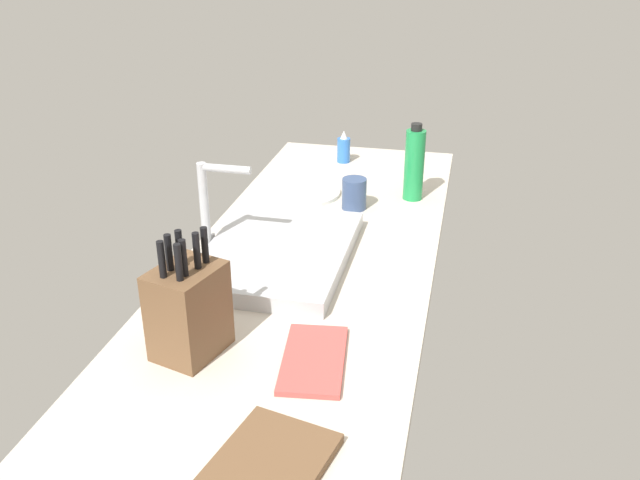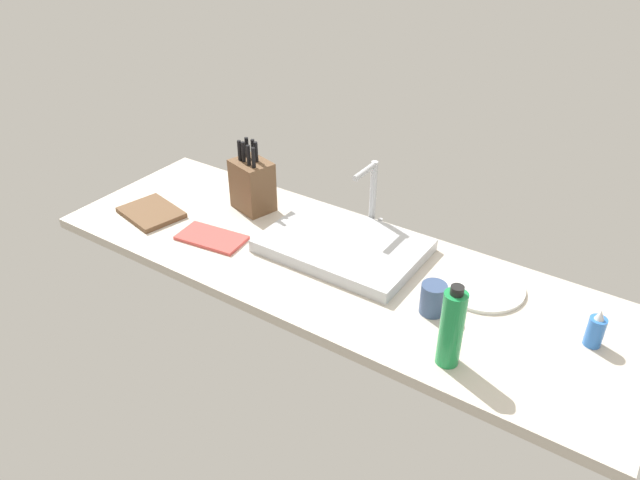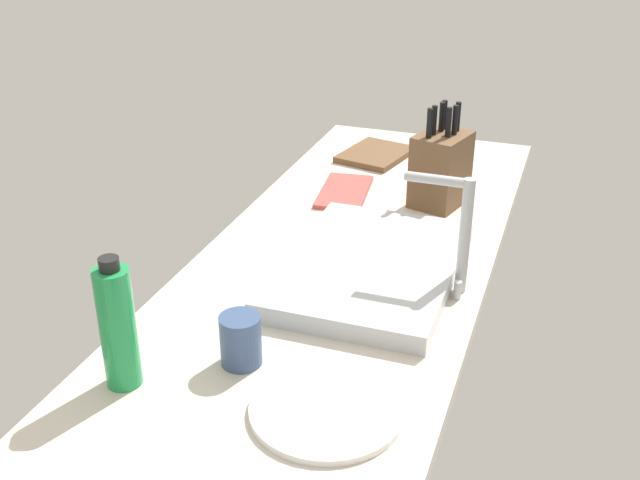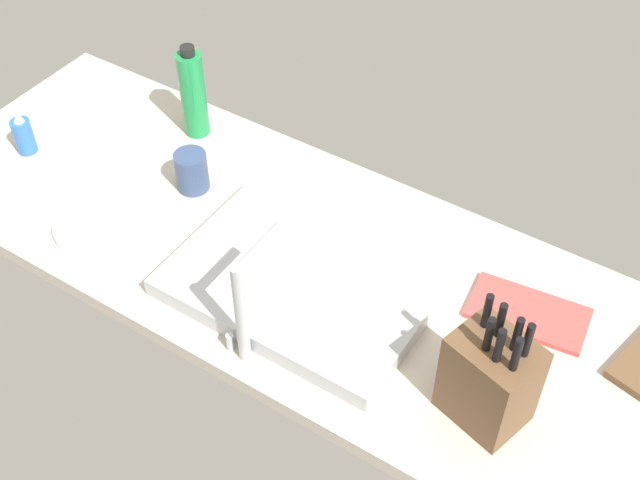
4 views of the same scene
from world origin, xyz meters
The scene contains 9 objects.
countertop_slab centered at (0.00, 0.00, 1.75)cm, with size 195.61×64.40×3.50cm, color beige.
sink_basin centered at (-0.57, 7.80, 5.58)cm, with size 51.92×35.64×4.16cm, color #B7BABF.
faucet centered at (-0.61, 25.58, 18.43)cm, with size 5.50×14.15×25.11cm.
knife_block centered at (-43.86, 13.80, 13.43)cm, with size 16.91×14.81×26.52cm.
cutting_board centered at (-72.13, -11.10, 4.40)cm, with size 21.85×17.08×1.80cm, color brown.
water_bottle centered at (49.80, -21.79, 14.90)cm, with size 6.14×6.14×24.30cm.
dinner_plate centered at (45.87, 13.69, 4.10)cm, with size 25.53×25.53×1.20cm, color white.
dish_towel centered at (-42.03, -11.43, 4.10)cm, with size 23.35×12.28×1.20cm, color #CC4C47.
coffee_mug centered at (37.77, -5.20, 8.28)cm, with size 7.44×7.44×9.55cm, color #384C75.
Camera 3 is at (140.86, 45.94, 84.94)cm, focal length 43.33 mm.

